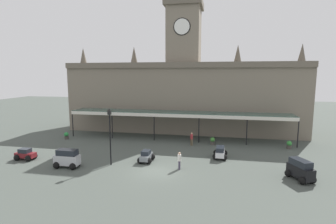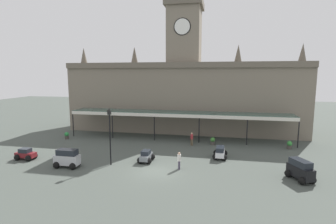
# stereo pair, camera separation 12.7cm
# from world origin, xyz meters

# --- Properties ---
(ground_plane) EXTENTS (140.00, 140.00, 0.00)m
(ground_plane) POSITION_xyz_m (0.00, 0.00, 0.00)
(ground_plane) COLOR #464D47
(station_building) EXTENTS (35.52, 7.17, 19.62)m
(station_building) POSITION_xyz_m (0.00, 18.14, 6.09)
(station_building) COLOR slate
(station_building) RESTS_ON ground
(entrance_canopy) EXTENTS (30.16, 3.26, 3.76)m
(entrance_canopy) POSITION_xyz_m (0.00, 12.33, 3.62)
(entrance_canopy) COLOR #38564C
(entrance_canopy) RESTS_ON ground
(car_maroon_sedan) EXTENTS (2.07, 1.55, 1.19)m
(car_maroon_sedan) POSITION_xyz_m (-14.23, 0.59, 0.50)
(car_maroon_sedan) COLOR maroon
(car_maroon_sedan) RESTS_ON ground
(car_grey_sedan) EXTENTS (1.52, 2.05, 1.19)m
(car_grey_sedan) POSITION_xyz_m (-1.66, 2.44, 0.50)
(car_grey_sedan) COLOR slate
(car_grey_sedan) RESTS_ON ground
(car_black_van) EXTENTS (2.22, 2.58, 1.77)m
(car_black_van) POSITION_xyz_m (12.40, 0.43, 0.81)
(car_black_van) COLOR black
(car_black_van) RESTS_ON ground
(car_silver_van) EXTENTS (2.40, 1.60, 1.77)m
(car_silver_van) POSITION_xyz_m (-8.65, -0.63, 0.81)
(car_silver_van) COLOR #B2B5BA
(car_silver_van) RESTS_ON ground
(car_white_estate) EXTENTS (1.60, 2.28, 1.27)m
(car_white_estate) POSITION_xyz_m (5.75, 5.12, 0.56)
(car_white_estate) COLOR silver
(car_white_estate) RESTS_ON ground
(pedestrian_near_entrance) EXTENTS (0.34, 0.34, 1.67)m
(pedestrian_near_entrance) POSITION_xyz_m (2.24, 9.46, 0.91)
(pedestrian_near_entrance) COLOR brown
(pedestrian_near_entrance) RESTS_ON ground
(pedestrian_crossing_forecourt) EXTENTS (0.34, 0.38, 1.67)m
(pedestrian_crossing_forecourt) POSITION_xyz_m (1.99, 0.93, 0.91)
(pedestrian_crossing_forecourt) COLOR #3F384C
(pedestrian_crossing_forecourt) RESTS_ON ground
(victorian_lamppost) EXTENTS (0.30, 0.30, 5.60)m
(victorian_lamppost) POSITION_xyz_m (-4.83, 0.84, 3.43)
(victorian_lamppost) COLOR black
(victorian_lamppost) RESTS_ON ground
(traffic_cone) EXTENTS (0.40, 0.40, 0.62)m
(traffic_cone) POSITION_xyz_m (-10.90, 3.57, 0.31)
(traffic_cone) COLOR orange
(traffic_cone) RESTS_ON ground
(planter_near_kerb) EXTENTS (0.60, 0.60, 0.96)m
(planter_near_kerb) POSITION_xyz_m (4.81, 10.32, 0.49)
(planter_near_kerb) COLOR #47423D
(planter_near_kerb) RESTS_ON ground
(planter_forecourt_centre) EXTENTS (0.60, 0.60, 0.96)m
(planter_forecourt_centre) POSITION_xyz_m (-15.04, 9.39, 0.49)
(planter_forecourt_centre) COLOR #47423D
(planter_forecourt_centre) RESTS_ON ground
(planter_by_canopy) EXTENTS (0.60, 0.60, 0.96)m
(planter_by_canopy) POSITION_xyz_m (13.88, 10.27, 0.49)
(planter_by_canopy) COLOR #47423D
(planter_by_canopy) RESTS_ON ground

